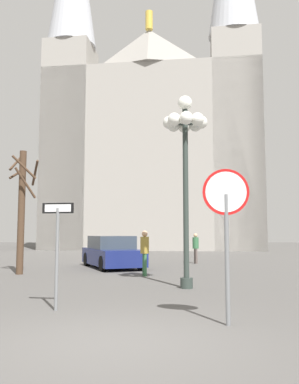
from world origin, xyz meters
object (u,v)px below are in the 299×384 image
Objects in this scene: cathedral at (155,137)px; street_lamp at (185,142)px; pedestrian_walking at (196,245)px; bare_tree at (22,207)px; stop_sign at (226,214)px; parked_car_near_navy at (112,253)px; pedestrian_standing at (145,249)px; one_way_arrow_sign at (57,242)px.

cathedral reaches higher than street_lamp.
bare_tree is at bearing -142.20° from pedestrian_walking.
pedestrian_walking is (2.37, -19.54, -10.52)m from cathedral.
stop_sign is at bearing -51.82° from bare_tree.
cathedral is 29.78m from street_lamp.
pedestrian_walking is at bearing -83.07° from cathedral.
stop_sign reaches higher than parked_car_near_navy.
cathedral reaches higher than parked_car_near_navy.
bare_tree is 9.32m from pedestrian_walking.
stop_sign is 0.57× the size of bare_tree.
street_lamp is (1.28, -28.88, -7.17)m from cathedral.
stop_sign is 11.91m from parked_car_near_navy.
bare_tree is at bearing 148.87° from street_lamp.
bare_tree is 2.89× the size of pedestrian_standing.
parked_car_near_navy is 3.88m from pedestrian_standing.
bare_tree is (-4.87, -25.16, -8.86)m from cathedral.
pedestrian_walking is (0.68, 13.97, -1.00)m from stop_sign.
bare_tree is at bearing 114.55° from one_way_arrow_sign.
parked_car_near_navy is 4.83m from pedestrian_walking.
one_way_arrow_sign is 0.46× the size of bare_tree.
parked_car_near_navy is at bearing -94.33° from cathedral.
parked_car_near_navy is (-3.38, 11.36, -1.25)m from stop_sign.
pedestrian_walking is 6.58m from pedestrian_standing.
parked_car_near_navy is 2.81× the size of pedestrian_standing.
street_lamp reaches higher than pedestrian_standing.
parked_car_near_navy is at bearing 113.78° from street_lamp.
cathedral is at bearing 96.93° from pedestrian_walking.
one_way_arrow_sign is 13.35m from pedestrian_walking.
parked_car_near_navy is at bearing 106.55° from stop_sign.
stop_sign is at bearing -87.10° from cathedral.
street_lamp is at bearing -31.13° from bare_tree.
cathedral is 6.66× the size of street_lamp.
pedestrian_walking is (4.05, 2.61, 0.26)m from parked_car_near_navy.
one_way_arrow_sign is 0.39× the size of street_lamp.
one_way_arrow_sign is at bearing -92.88° from cathedral.
cathedral is 27.70m from pedestrian_standing.
bare_tree is at bearing 174.13° from pedestrian_standing.
street_lamp is 7.39m from bare_tree.
street_lamp is at bearing -67.53° from pedestrian_standing.
bare_tree reaches higher than one_way_arrow_sign.
parked_car_near_navy is at bearing 43.27° from bare_tree.
one_way_arrow_sign is at bearing -130.66° from street_lamp.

